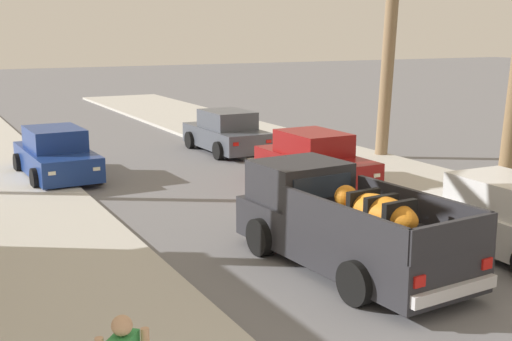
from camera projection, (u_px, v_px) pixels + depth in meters
The scene contains 9 objects.
sidewalk_left at pixel (12, 246), 13.86m from camera, with size 4.87×60.00×0.12m, color beige.
sidewalk_right at pixel (423, 189), 18.78m from camera, with size 4.87×60.00×0.12m, color beige.
curb_left at pixel (63, 240), 14.32m from camera, with size 0.16×60.00×0.10m, color silver.
curb_right at pixel (394, 194), 18.31m from camera, with size 0.16×60.00×0.10m, color silver.
pickup_truck at pixel (343, 225), 12.71m from camera, with size 2.49×5.34×1.80m.
car_left_mid at pixel (56, 155), 20.36m from camera, with size 2.13×4.31×1.54m.
car_right_mid at pixel (509, 219), 13.48m from camera, with size 2.09×4.29×1.54m.
car_left_far at pixel (314, 160), 19.56m from camera, with size 2.06×4.27×1.54m.
car_right_far at pixel (226, 133), 24.77m from camera, with size 2.05×4.27×1.54m.
Camera 1 is at (-7.09, -2.07, 4.43)m, focal length 47.24 mm.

